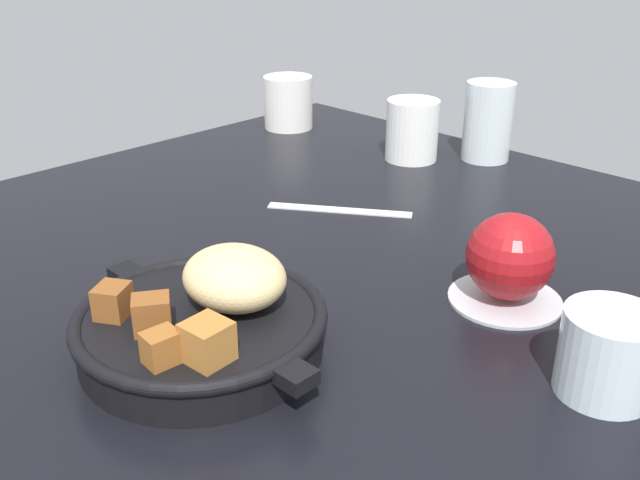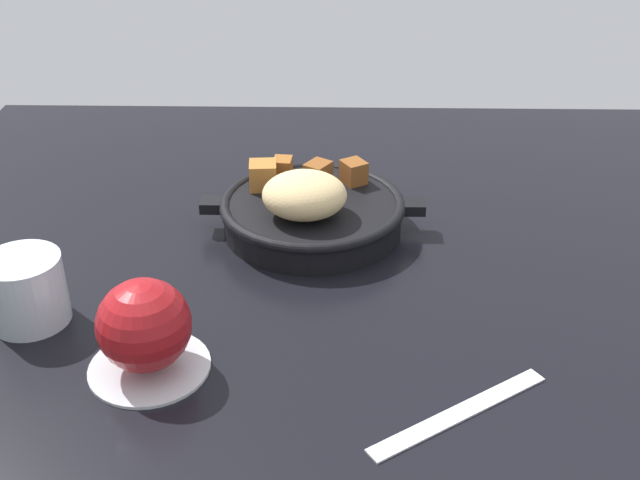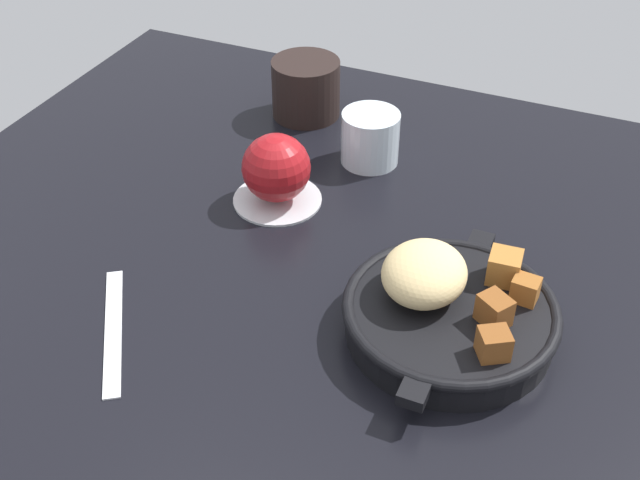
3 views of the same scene
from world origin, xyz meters
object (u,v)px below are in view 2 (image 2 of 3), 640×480
at_px(cast_iron_skillet, 311,209).
at_px(water_glass_short, 26,290).
at_px(red_apple, 144,325).
at_px(butter_knife, 460,412).

xyz_separation_m(cast_iron_skillet, water_glass_short, (0.25, 0.17, 0.01)).
bearing_deg(red_apple, water_glass_short, -28.77).
relative_size(cast_iron_skillet, butter_knife, 1.42).
distance_m(cast_iron_skillet, red_apple, 0.28).
xyz_separation_m(red_apple, water_glass_short, (0.12, -0.07, -0.01)).
height_order(red_apple, butter_knife, red_apple).
bearing_deg(cast_iron_skillet, red_apple, 61.62).
xyz_separation_m(cast_iron_skillet, butter_knife, (-0.13, 0.29, -0.03)).
height_order(butter_knife, water_glass_short, water_glass_short).
height_order(cast_iron_skillet, red_apple, red_apple).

